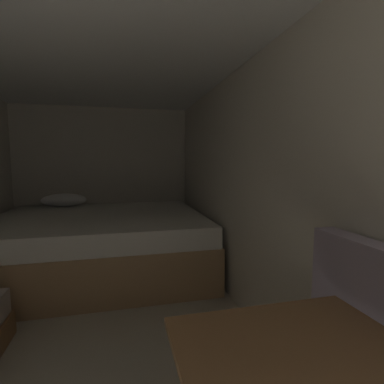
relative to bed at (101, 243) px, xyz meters
The scene contains 5 objects.
ground_plane 1.40m from the bed, 89.77° to the right, with size 6.75×6.75×0.00m, color #B2A893.
wall_back 1.26m from the bed, 89.70° to the left, with size 2.57×0.05×2.09m, color beige.
wall_right 1.98m from the bed, 46.89° to the right, with size 0.05×4.75×2.09m, color beige.
ceiling_slab 2.23m from the bed, 89.77° to the right, with size 2.57×4.75×0.05m, color white.
bed is the anchor object (origin of this frame).
Camera 1 is at (0.24, -0.50, 1.29)m, focal length 27.07 mm.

